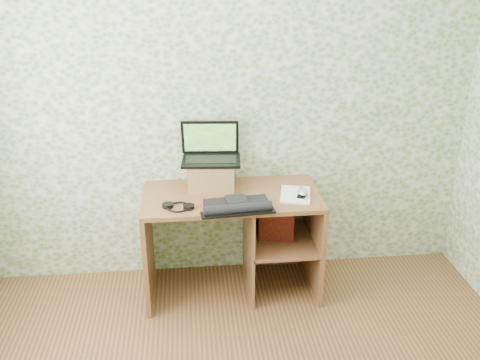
{
  "coord_description": "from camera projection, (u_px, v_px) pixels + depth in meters",
  "views": [
    {
      "loc": [
        -0.28,
        -1.84,
        2.26
      ],
      "look_at": [
        0.05,
        1.39,
        0.88
      ],
      "focal_mm": 40.0,
      "sensor_mm": 36.0,
      "label": 1
    }
  ],
  "objects": [
    {
      "name": "desk",
      "position": [
        242.0,
        227.0,
        3.76
      ],
      "size": [
        1.2,
        0.6,
        0.75
      ],
      "color": "brown",
      "rests_on": "floor"
    },
    {
      "name": "keyboard",
      "position": [
        237.0,
        206.0,
        3.41
      ],
      "size": [
        0.48,
        0.28,
        0.07
      ],
      "rotation": [
        0.0,
        0.0,
        0.09
      ],
      "color": "black",
      "rests_on": "desk"
    },
    {
      "name": "laptop",
      "position": [
        211.0,
        151.0,
        3.68
      ],
      "size": [
        0.42,
        0.31,
        0.27
      ],
      "rotation": [
        0.0,
        0.0,
        -0.08
      ],
      "color": "black",
      "rests_on": "riser"
    },
    {
      "name": "red_box",
      "position": [
        277.0,
        221.0,
        3.73
      ],
      "size": [
        0.25,
        0.14,
        0.29
      ],
      "primitive_type": "cube",
      "rotation": [
        0.0,
        0.0,
        -0.25
      ],
      "color": "maroon",
      "rests_on": "desk"
    },
    {
      "name": "notepad",
      "position": [
        295.0,
        195.0,
        3.6
      ],
      "size": [
        0.25,
        0.32,
        0.01
      ],
      "primitive_type": "cube",
      "rotation": [
        0.0,
        0.0,
        -0.22
      ],
      "color": "silver",
      "rests_on": "desk"
    },
    {
      "name": "headphones",
      "position": [
        178.0,
        207.0,
        3.43
      ],
      "size": [
        0.21,
        0.18,
        0.03
      ],
      "rotation": [
        0.0,
        0.0,
        -0.24
      ],
      "color": "black",
      "rests_on": "desk"
    },
    {
      "name": "riser",
      "position": [
        212.0,
        174.0,
        3.7
      ],
      "size": [
        0.34,
        0.29,
        0.19
      ],
      "primitive_type": "cube",
      "rotation": [
        0.0,
        0.0,
        -0.08
      ],
      "color": "olive",
      "rests_on": "desk"
    },
    {
      "name": "pen",
      "position": [
        303.0,
        191.0,
        3.64
      ],
      "size": [
        0.01,
        0.14,
        0.01
      ],
      "primitive_type": "cylinder",
      "rotation": [
        1.57,
        0.0,
        0.03
      ],
      "color": "black",
      "rests_on": "notepad"
    },
    {
      "name": "mouse",
      "position": [
        302.0,
        193.0,
        3.56
      ],
      "size": [
        0.1,
        0.12,
        0.04
      ],
      "primitive_type": "ellipsoid",
      "rotation": [
        0.0,
        0.0,
        -0.41
      ],
      "color": "silver",
      "rests_on": "notepad"
    },
    {
      "name": "wall_back",
      "position": [
        227.0,
        104.0,
        3.69
      ],
      "size": [
        3.5,
        0.0,
        3.5
      ],
      "primitive_type": "plane",
      "rotation": [
        1.57,
        0.0,
        0.0
      ],
      "color": "silver",
      "rests_on": "ground"
    }
  ]
}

